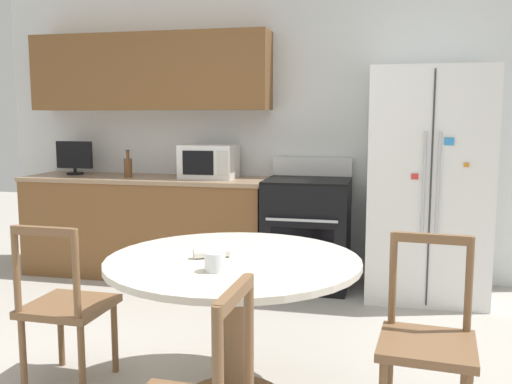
{
  "coord_description": "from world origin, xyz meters",
  "views": [
    {
      "loc": [
        1.02,
        -2.48,
        1.45
      ],
      "look_at": [
        0.19,
        1.15,
        0.95
      ],
      "focal_mm": 40.0,
      "sensor_mm": 36.0,
      "label": 1
    }
  ],
  "objects_px": {
    "microwave": "(209,161)",
    "counter_bottle": "(128,167)",
    "oven_range": "(307,232)",
    "candle_glass": "(215,263)",
    "refrigerator": "(427,184)",
    "dining_chair_right": "(427,342)",
    "countertop_tv": "(75,157)",
    "dining_chair_left": "(66,307)"
  },
  "relations": [
    {
      "from": "refrigerator",
      "to": "countertop_tv",
      "type": "bearing_deg",
      "value": 177.49
    },
    {
      "from": "counter_bottle",
      "to": "dining_chair_left",
      "type": "distance_m",
      "value": 2.27
    },
    {
      "from": "refrigerator",
      "to": "oven_range",
      "type": "xyz_separation_m",
      "value": [
        -0.96,
        0.05,
        -0.44
      ]
    },
    {
      "from": "microwave",
      "to": "dining_chair_right",
      "type": "bearing_deg",
      "value": -52.38
    },
    {
      "from": "dining_chair_left",
      "to": "dining_chair_right",
      "type": "bearing_deg",
      "value": -0.68
    },
    {
      "from": "oven_range",
      "to": "candle_glass",
      "type": "xyz_separation_m",
      "value": [
        -0.1,
        -2.35,
        0.32
      ]
    },
    {
      "from": "oven_range",
      "to": "countertop_tv",
      "type": "relative_size",
      "value": 3.1
    },
    {
      "from": "candle_glass",
      "to": "countertop_tv",
      "type": "bearing_deg",
      "value": 131.0
    },
    {
      "from": "counter_bottle",
      "to": "microwave",
      "type": "bearing_deg",
      "value": 6.16
    },
    {
      "from": "refrigerator",
      "to": "countertop_tv",
      "type": "xyz_separation_m",
      "value": [
        -3.18,
        0.14,
        0.16
      ]
    },
    {
      "from": "countertop_tv",
      "to": "counter_bottle",
      "type": "distance_m",
      "value": 0.59
    },
    {
      "from": "microwave",
      "to": "dining_chair_right",
      "type": "relative_size",
      "value": 0.53
    },
    {
      "from": "dining_chair_right",
      "to": "candle_glass",
      "type": "bearing_deg",
      "value": 15.8
    },
    {
      "from": "countertop_tv",
      "to": "counter_bottle",
      "type": "height_order",
      "value": "countertop_tv"
    },
    {
      "from": "countertop_tv",
      "to": "candle_glass",
      "type": "relative_size",
      "value": 3.64
    },
    {
      "from": "microwave",
      "to": "counter_bottle",
      "type": "xyz_separation_m",
      "value": [
        -0.74,
        -0.08,
        -0.06
      ]
    },
    {
      "from": "refrigerator",
      "to": "counter_bottle",
      "type": "distance_m",
      "value": 2.6
    },
    {
      "from": "refrigerator",
      "to": "candle_glass",
      "type": "relative_size",
      "value": 18.99
    },
    {
      "from": "oven_range",
      "to": "dining_chair_right",
      "type": "bearing_deg",
      "value": -68.81
    },
    {
      "from": "oven_range",
      "to": "candle_glass",
      "type": "height_order",
      "value": "oven_range"
    },
    {
      "from": "refrigerator",
      "to": "dining_chair_left",
      "type": "relative_size",
      "value": 2.02
    },
    {
      "from": "refrigerator",
      "to": "countertop_tv",
      "type": "height_order",
      "value": "refrigerator"
    },
    {
      "from": "countertop_tv",
      "to": "dining_chair_left",
      "type": "distance_m",
      "value": 2.58
    },
    {
      "from": "oven_range",
      "to": "countertop_tv",
      "type": "bearing_deg",
      "value": 177.81
    },
    {
      "from": "oven_range",
      "to": "counter_bottle",
      "type": "bearing_deg",
      "value": 179.9
    },
    {
      "from": "refrigerator",
      "to": "oven_range",
      "type": "relative_size",
      "value": 1.68
    },
    {
      "from": "dining_chair_left",
      "to": "candle_glass",
      "type": "distance_m",
      "value": 1.01
    },
    {
      "from": "refrigerator",
      "to": "oven_range",
      "type": "distance_m",
      "value": 1.06
    },
    {
      "from": "microwave",
      "to": "dining_chair_left",
      "type": "xyz_separation_m",
      "value": [
        -0.11,
        -2.19,
        -0.61
      ]
    },
    {
      "from": "refrigerator",
      "to": "dining_chair_right",
      "type": "relative_size",
      "value": 2.02
    },
    {
      "from": "refrigerator",
      "to": "dining_chair_right",
      "type": "xyz_separation_m",
      "value": [
        -0.12,
        -2.12,
        -0.47
      ]
    },
    {
      "from": "counter_bottle",
      "to": "countertop_tv",
      "type": "bearing_deg",
      "value": 171.94
    },
    {
      "from": "microwave",
      "to": "dining_chair_right",
      "type": "distance_m",
      "value": 2.91
    },
    {
      "from": "dining_chair_left",
      "to": "refrigerator",
      "type": "bearing_deg",
      "value": 47.49
    },
    {
      "from": "microwave",
      "to": "candle_glass",
      "type": "bearing_deg",
      "value": -71.89
    },
    {
      "from": "refrigerator",
      "to": "oven_range",
      "type": "height_order",
      "value": "refrigerator"
    },
    {
      "from": "dining_chair_left",
      "to": "dining_chair_right",
      "type": "relative_size",
      "value": 1.0
    },
    {
      "from": "refrigerator",
      "to": "microwave",
      "type": "xyz_separation_m",
      "value": [
        -1.86,
        0.14,
        0.14
      ]
    },
    {
      "from": "refrigerator",
      "to": "oven_range",
      "type": "bearing_deg",
      "value": 176.76
    },
    {
      "from": "oven_range",
      "to": "microwave",
      "type": "height_order",
      "value": "microwave"
    },
    {
      "from": "dining_chair_left",
      "to": "candle_glass",
      "type": "relative_size",
      "value": 9.41
    },
    {
      "from": "microwave",
      "to": "candle_glass",
      "type": "relative_size",
      "value": 4.99
    }
  ]
}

